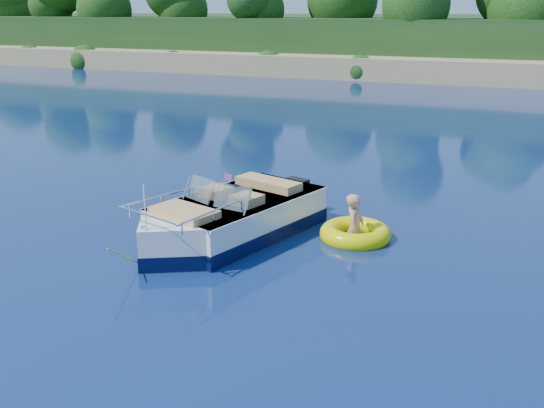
% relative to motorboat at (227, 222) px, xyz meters
% --- Properties ---
extents(ground, '(160.00, 160.00, 0.00)m').
position_rel_motorboat_xyz_m(ground, '(0.56, -4.13, -0.36)').
color(ground, '#091741').
rests_on(ground, ground).
extents(shoreline, '(170.00, 59.00, 6.00)m').
position_rel_motorboat_xyz_m(shoreline, '(0.56, 59.65, 0.61)').
color(shoreline, tan).
rests_on(shoreline, ground).
extents(motorboat, '(3.00, 5.48, 1.88)m').
position_rel_motorboat_xyz_m(motorboat, '(0.00, 0.00, 0.00)').
color(motorboat, white).
rests_on(motorboat, ground).
extents(tow_tube, '(1.80, 1.80, 0.40)m').
position_rel_motorboat_xyz_m(tow_tube, '(2.51, 1.05, -0.26)').
color(tow_tube, '#EAEA02').
rests_on(tow_tube, ground).
extents(boy, '(0.47, 0.88, 1.65)m').
position_rel_motorboat_xyz_m(boy, '(2.49, 1.06, -0.36)').
color(boy, tan).
rests_on(boy, ground).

